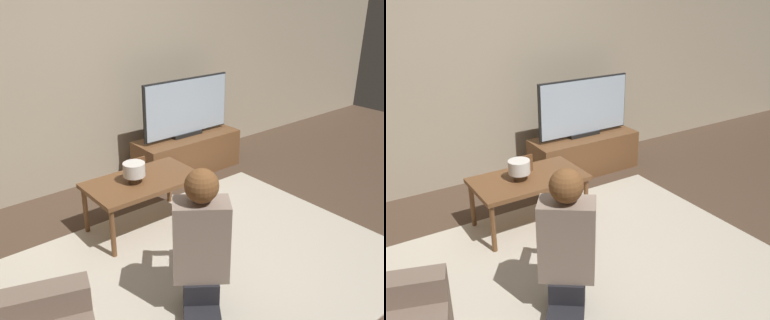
# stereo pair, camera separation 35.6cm
# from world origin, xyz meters

# --- Properties ---
(ground_plane) EXTENTS (10.00, 10.00, 0.00)m
(ground_plane) POSITION_xyz_m (0.00, 0.00, 0.00)
(ground_plane) COLOR brown
(wall_back) EXTENTS (10.00, 0.06, 2.60)m
(wall_back) POSITION_xyz_m (0.00, 1.93, 1.30)
(wall_back) COLOR tan
(wall_back) RESTS_ON ground_plane
(rug) EXTENTS (2.90, 2.13, 0.02)m
(rug) POSITION_xyz_m (0.00, 0.00, 0.01)
(rug) COLOR beige
(rug) RESTS_ON ground_plane
(tv_stand) EXTENTS (1.18, 0.44, 0.41)m
(tv_stand) POSITION_xyz_m (1.03, 1.50, 0.21)
(tv_stand) COLOR brown
(tv_stand) RESTS_ON ground_plane
(tv) EXTENTS (1.08, 0.08, 0.63)m
(tv) POSITION_xyz_m (1.03, 1.50, 0.73)
(tv) COLOR black
(tv) RESTS_ON tv_stand
(coffee_table) EXTENTS (0.93, 0.54, 0.45)m
(coffee_table) POSITION_xyz_m (0.01, 0.79, 0.41)
(coffee_table) COLOR brown
(coffee_table) RESTS_ON ground_plane
(person_kneeling) EXTENTS (0.69, 0.82, 0.98)m
(person_kneeling) POSITION_xyz_m (-0.28, -0.30, 0.50)
(person_kneeling) COLOR #232328
(person_kneeling) RESTS_ON rug
(picture_frame) EXTENTS (0.11, 0.01, 0.15)m
(picture_frame) POSITION_xyz_m (0.05, 0.90, 0.53)
(picture_frame) COLOR brown
(picture_frame) RESTS_ON coffee_table
(table_lamp) EXTENTS (0.18, 0.18, 0.17)m
(table_lamp) POSITION_xyz_m (-0.08, 0.78, 0.56)
(table_lamp) COLOR #4C3823
(table_lamp) RESTS_ON coffee_table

